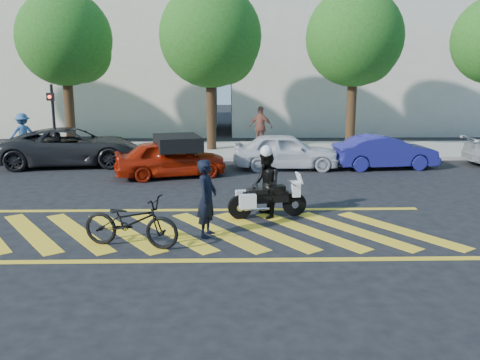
{
  "coord_description": "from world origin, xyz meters",
  "views": [
    {
      "loc": [
        0.78,
        -11.59,
        3.78
      ],
      "look_at": [
        1.07,
        0.94,
        1.05
      ],
      "focal_mm": 38.0,
      "sensor_mm": 36.0,
      "label": 1
    }
  ],
  "objects_px": {
    "bicycle": "(131,222)",
    "parked_right": "(385,152)",
    "police_motorcycle": "(266,199)",
    "officer_moto": "(266,185)",
    "officer_bike": "(207,198)",
    "red_convertible": "(170,158)",
    "parked_mid_right": "(286,151)",
    "parked_mid_left": "(72,147)"
  },
  "relations": [
    {
      "from": "officer_bike",
      "to": "red_convertible",
      "type": "relative_size",
      "value": 0.45
    },
    {
      "from": "officer_bike",
      "to": "parked_mid_left",
      "type": "relative_size",
      "value": 0.33
    },
    {
      "from": "officer_bike",
      "to": "red_convertible",
      "type": "distance_m",
      "value": 6.88
    },
    {
      "from": "parked_right",
      "to": "bicycle",
      "type": "bearing_deg",
      "value": 131.13
    },
    {
      "from": "police_motorcycle",
      "to": "parked_mid_right",
      "type": "xyz_separation_m",
      "value": [
        1.26,
        6.64,
        0.19
      ]
    },
    {
      "from": "red_convertible",
      "to": "parked_mid_left",
      "type": "xyz_separation_m",
      "value": [
        -4.2,
        2.36,
        0.09
      ]
    },
    {
      "from": "police_motorcycle",
      "to": "red_convertible",
      "type": "relative_size",
      "value": 0.53
    },
    {
      "from": "police_motorcycle",
      "to": "parked_right",
      "type": "xyz_separation_m",
      "value": [
        5.13,
        6.64,
        0.15
      ]
    },
    {
      "from": "red_convertible",
      "to": "parked_right",
      "type": "relative_size",
      "value": 1.0
    },
    {
      "from": "bicycle",
      "to": "police_motorcycle",
      "type": "relative_size",
      "value": 1.04
    },
    {
      "from": "parked_right",
      "to": "red_convertible",
      "type": "bearing_deg",
      "value": 93.91
    },
    {
      "from": "officer_bike",
      "to": "red_convertible",
      "type": "xyz_separation_m",
      "value": [
        -1.58,
        6.7,
        -0.22
      ]
    },
    {
      "from": "police_motorcycle",
      "to": "parked_mid_left",
      "type": "bearing_deg",
      "value": 123.62
    },
    {
      "from": "police_motorcycle",
      "to": "officer_moto",
      "type": "bearing_deg",
      "value": 147.63
    },
    {
      "from": "officer_bike",
      "to": "red_convertible",
      "type": "height_order",
      "value": "officer_bike"
    },
    {
      "from": "police_motorcycle",
      "to": "parked_mid_right",
      "type": "height_order",
      "value": "parked_mid_right"
    },
    {
      "from": "officer_bike",
      "to": "parked_mid_left",
      "type": "xyz_separation_m",
      "value": [
        -5.78,
        9.05,
        -0.14
      ]
    },
    {
      "from": "officer_bike",
      "to": "bicycle",
      "type": "distance_m",
      "value": 1.8
    },
    {
      "from": "bicycle",
      "to": "parked_mid_left",
      "type": "height_order",
      "value": "parked_mid_left"
    },
    {
      "from": "parked_mid_right",
      "to": "red_convertible",
      "type": "bearing_deg",
      "value": 109.5
    },
    {
      "from": "officer_moto",
      "to": "bicycle",
      "type": "bearing_deg",
      "value": -64.8
    },
    {
      "from": "parked_mid_left",
      "to": "parked_right",
      "type": "xyz_separation_m",
      "value": [
        12.39,
        -0.95,
        -0.11
      ]
    },
    {
      "from": "bicycle",
      "to": "red_convertible",
      "type": "xyz_separation_m",
      "value": [
        0.04,
        7.41,
        0.11
      ]
    },
    {
      "from": "officer_moto",
      "to": "parked_mid_right",
      "type": "xyz_separation_m",
      "value": [
        1.27,
        6.63,
        -0.18
      ]
    },
    {
      "from": "red_convertible",
      "to": "parked_mid_left",
      "type": "bearing_deg",
      "value": 45.37
    },
    {
      "from": "red_convertible",
      "to": "parked_mid_right",
      "type": "distance_m",
      "value": 4.54
    },
    {
      "from": "parked_mid_left",
      "to": "parked_right",
      "type": "distance_m",
      "value": 12.43
    },
    {
      "from": "bicycle",
      "to": "parked_mid_right",
      "type": "relative_size",
      "value": 0.53
    },
    {
      "from": "bicycle",
      "to": "police_motorcycle",
      "type": "bearing_deg",
      "value": -41.05
    },
    {
      "from": "bicycle",
      "to": "police_motorcycle",
      "type": "xyz_separation_m",
      "value": [
        3.1,
        2.18,
        -0.07
      ]
    },
    {
      "from": "officer_bike",
      "to": "parked_right",
      "type": "xyz_separation_m",
      "value": [
        6.6,
        8.1,
        -0.24
      ]
    },
    {
      "from": "officer_moto",
      "to": "parked_mid_right",
      "type": "bearing_deg",
      "value": 158.98
    },
    {
      "from": "red_convertible",
      "to": "parked_mid_left",
      "type": "distance_m",
      "value": 4.82
    },
    {
      "from": "officer_bike",
      "to": "parked_right",
      "type": "height_order",
      "value": "officer_bike"
    },
    {
      "from": "police_motorcycle",
      "to": "officer_moto",
      "type": "xyz_separation_m",
      "value": [
        -0.01,
        0.01,
        0.38
      ]
    },
    {
      "from": "bicycle",
      "to": "parked_right",
      "type": "xyz_separation_m",
      "value": [
        8.23,
        8.82,
        0.09
      ]
    },
    {
      "from": "officer_bike",
      "to": "red_convertible",
      "type": "bearing_deg",
      "value": 29.38
    },
    {
      "from": "officer_bike",
      "to": "parked_right",
      "type": "bearing_deg",
      "value": -23.09
    },
    {
      "from": "bicycle",
      "to": "parked_right",
      "type": "relative_size",
      "value": 0.54
    },
    {
      "from": "officer_bike",
      "to": "police_motorcycle",
      "type": "xyz_separation_m",
      "value": [
        1.48,
        1.47,
        -0.4
      ]
    },
    {
      "from": "parked_right",
      "to": "parked_mid_right",
      "type": "bearing_deg",
      "value": 84.14
    },
    {
      "from": "parked_mid_right",
      "to": "parked_right",
      "type": "height_order",
      "value": "parked_mid_right"
    }
  ]
}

